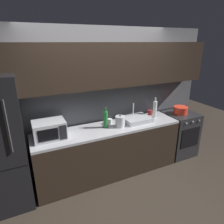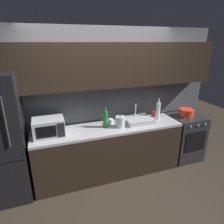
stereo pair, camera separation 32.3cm
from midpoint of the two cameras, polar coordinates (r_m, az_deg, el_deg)
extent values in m
plane|color=#2D261E|center=(3.17, 8.29, -26.08)|extent=(10.00, 10.00, 0.00)
cube|color=slate|center=(3.55, -0.34, 3.22)|extent=(4.26, 0.10, 2.50)
cube|color=#4C4F54|center=(3.52, -0.05, 2.20)|extent=(4.26, 0.01, 0.60)
cube|color=black|center=(3.22, 0.95, 13.32)|extent=(3.92, 0.34, 0.70)
cube|color=black|center=(3.54, 1.84, -11.41)|extent=(2.52, 0.60, 0.86)
cube|color=#9E9EA3|center=(3.33, 1.92, -4.76)|extent=(2.52, 0.60, 0.04)
cylinder|color=#333333|center=(2.66, -25.43, -2.86)|extent=(0.02, 0.02, 0.66)
cube|color=#232326|center=(4.31, 22.25, -6.69)|extent=(0.60, 0.60, 0.90)
cube|color=black|center=(4.09, 25.09, -7.81)|extent=(0.45, 0.01, 0.40)
cylinder|color=#B2B2B7|center=(3.85, 24.11, -3.91)|extent=(0.03, 0.02, 0.03)
cylinder|color=#B2B2B7|center=(3.96, 25.86, -3.53)|extent=(0.03, 0.02, 0.03)
cylinder|color=#B2B2B7|center=(4.07, 27.52, -3.17)|extent=(0.03, 0.02, 0.03)
cube|color=#A8AAAF|center=(3.10, -15.01, -4.29)|extent=(0.46, 0.34, 0.27)
cube|color=black|center=(2.94, -15.51, -5.69)|extent=(0.28, 0.01, 0.18)
cube|color=black|center=(2.95, -11.50, -5.21)|extent=(0.10, 0.01, 0.22)
cube|color=#ADAFB5|center=(3.56, 10.23, -2.38)|extent=(0.48, 0.38, 0.08)
cylinder|color=silver|center=(3.61, 9.35, 0.57)|extent=(0.02, 0.02, 0.22)
cylinder|color=#B7BABF|center=(3.31, 5.17, -2.88)|extent=(0.16, 0.16, 0.18)
sphere|color=black|center=(3.27, 5.22, -1.20)|extent=(0.02, 0.02, 0.02)
cone|color=#B7BABF|center=(3.33, 6.78, -2.07)|extent=(0.03, 0.03, 0.05)
cylinder|color=#1E6B2D|center=(3.27, 0.93, -2.18)|extent=(0.08, 0.08, 0.28)
cylinder|color=#1E6B2D|center=(3.20, 0.95, 0.74)|extent=(0.03, 0.03, 0.07)
cylinder|color=silver|center=(3.74, 15.59, 0.25)|extent=(0.08, 0.08, 0.32)
cylinder|color=silver|center=(3.69, 15.86, 3.07)|extent=(0.03, 0.03, 0.07)
cylinder|color=silver|center=(3.44, 2.29, -2.75)|extent=(0.08, 0.08, 0.09)
cylinder|color=#A82323|center=(3.89, 14.37, -0.62)|extent=(0.08, 0.08, 0.09)
cylinder|color=red|center=(4.10, 22.79, -0.34)|extent=(0.27, 0.27, 0.12)
cylinder|color=red|center=(4.07, 22.92, 0.60)|extent=(0.27, 0.27, 0.02)
camera|label=1|loc=(0.16, -87.14, 1.03)|focal=31.63mm
camera|label=2|loc=(0.16, 92.86, -1.03)|focal=31.63mm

